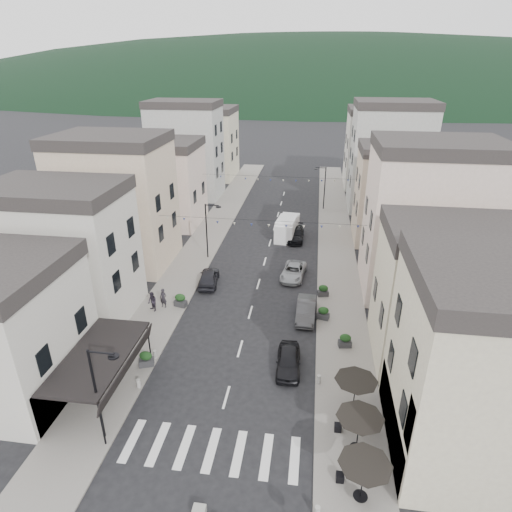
{
  "coord_description": "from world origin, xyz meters",
  "views": [
    {
      "loc": [
        4.7,
        -14.12,
        19.24
      ],
      "look_at": [
        -0.04,
        19.68,
        3.5
      ],
      "focal_mm": 30.0,
      "sensor_mm": 36.0,
      "label": 1
    }
  ],
  "objects_px": {
    "parked_car_a": "(288,361)",
    "pedestrian_a": "(163,298)",
    "parked_car_d": "(295,234)",
    "parked_car_c": "(293,272)",
    "delivery_van": "(287,227)",
    "parked_car_e": "(209,277)",
    "pedestrian_b": "(152,302)",
    "parked_car_b": "(306,310)"
  },
  "relations": [
    {
      "from": "parked_car_e",
      "to": "delivery_van",
      "type": "xyz_separation_m",
      "value": [
        6.39,
        12.69,
        0.52
      ]
    },
    {
      "from": "delivery_van",
      "to": "parked_car_b",
      "type": "bearing_deg",
      "value": -74.02
    },
    {
      "from": "parked_car_a",
      "to": "delivery_van",
      "type": "distance_m",
      "value": 23.84
    },
    {
      "from": "parked_car_a",
      "to": "pedestrian_b",
      "type": "bearing_deg",
      "value": 152.11
    },
    {
      "from": "parked_car_c",
      "to": "parked_car_e",
      "type": "height_order",
      "value": "parked_car_e"
    },
    {
      "from": "parked_car_e",
      "to": "parked_car_c",
      "type": "bearing_deg",
      "value": -168.74
    },
    {
      "from": "parked_car_e",
      "to": "pedestrian_b",
      "type": "xyz_separation_m",
      "value": [
        -3.45,
        -5.39,
        0.26
      ]
    },
    {
      "from": "parked_car_a",
      "to": "parked_car_e",
      "type": "relative_size",
      "value": 0.95
    },
    {
      "from": "parked_car_b",
      "to": "delivery_van",
      "type": "distance_m",
      "value": 17.36
    },
    {
      "from": "parked_car_e",
      "to": "pedestrian_a",
      "type": "bearing_deg",
      "value": 53.12
    },
    {
      "from": "parked_car_a",
      "to": "delivery_van",
      "type": "relative_size",
      "value": 0.73
    },
    {
      "from": "parked_car_b",
      "to": "pedestrian_b",
      "type": "bearing_deg",
      "value": -174.64
    },
    {
      "from": "parked_car_b",
      "to": "delivery_van",
      "type": "relative_size",
      "value": 0.79
    },
    {
      "from": "parked_car_b",
      "to": "delivery_van",
      "type": "xyz_separation_m",
      "value": [
        -2.81,
        17.12,
        0.53
      ]
    },
    {
      "from": "parked_car_e",
      "to": "delivery_van",
      "type": "distance_m",
      "value": 14.22
    },
    {
      "from": "parked_car_b",
      "to": "parked_car_d",
      "type": "height_order",
      "value": "parked_car_b"
    },
    {
      "from": "delivery_van",
      "to": "pedestrian_a",
      "type": "bearing_deg",
      "value": -111.08
    },
    {
      "from": "pedestrian_a",
      "to": "parked_car_b",
      "type": "bearing_deg",
      "value": 9.34
    },
    {
      "from": "parked_car_c",
      "to": "pedestrian_b",
      "type": "distance_m",
      "value": 13.71
    },
    {
      "from": "delivery_van",
      "to": "pedestrian_a",
      "type": "distance_m",
      "value": 19.64
    },
    {
      "from": "parked_car_b",
      "to": "pedestrian_b",
      "type": "xyz_separation_m",
      "value": [
        -12.65,
        -0.96,
        0.27
      ]
    },
    {
      "from": "parked_car_a",
      "to": "pedestrian_a",
      "type": "xyz_separation_m",
      "value": [
        -10.99,
        6.38,
        0.29
      ]
    },
    {
      "from": "parked_car_b",
      "to": "parked_car_e",
      "type": "xyz_separation_m",
      "value": [
        -9.2,
        4.43,
        0.01
      ]
    },
    {
      "from": "parked_car_c",
      "to": "parked_car_d",
      "type": "relative_size",
      "value": 0.95
    },
    {
      "from": "parked_car_b",
      "to": "parked_car_d",
      "type": "distance_m",
      "value": 16.63
    },
    {
      "from": "parked_car_e",
      "to": "delivery_van",
      "type": "height_order",
      "value": "delivery_van"
    },
    {
      "from": "parked_car_a",
      "to": "parked_car_d",
      "type": "height_order",
      "value": "parked_car_d"
    },
    {
      "from": "parked_car_c",
      "to": "delivery_van",
      "type": "xyz_separation_m",
      "value": [
        -1.37,
        10.21,
        0.61
      ]
    },
    {
      "from": "parked_car_c",
      "to": "parked_car_e",
      "type": "distance_m",
      "value": 8.15
    },
    {
      "from": "parked_car_e",
      "to": "pedestrian_b",
      "type": "relative_size",
      "value": 2.44
    },
    {
      "from": "parked_car_a",
      "to": "pedestrian_a",
      "type": "relative_size",
      "value": 2.34
    },
    {
      "from": "pedestrian_b",
      "to": "parked_car_c",
      "type": "bearing_deg",
      "value": 72.54
    },
    {
      "from": "parked_car_a",
      "to": "parked_car_c",
      "type": "bearing_deg",
      "value": 90.06
    },
    {
      "from": "parked_car_d",
      "to": "pedestrian_a",
      "type": "xyz_separation_m",
      "value": [
        -10.15,
        -16.79,
        0.29
      ]
    },
    {
      "from": "parked_car_b",
      "to": "pedestrian_b",
      "type": "distance_m",
      "value": 12.69
    },
    {
      "from": "pedestrian_a",
      "to": "pedestrian_b",
      "type": "xyz_separation_m",
      "value": [
        -0.7,
        -0.7,
        0.01
      ]
    },
    {
      "from": "pedestrian_b",
      "to": "parked_car_e",
      "type": "bearing_deg",
      "value": 94.81
    },
    {
      "from": "parked_car_a",
      "to": "parked_car_c",
      "type": "relative_size",
      "value": 0.89
    },
    {
      "from": "parked_car_e",
      "to": "pedestrian_b",
      "type": "bearing_deg",
      "value": 50.86
    },
    {
      "from": "parked_car_a",
      "to": "parked_car_c",
      "type": "distance_m",
      "value": 13.56
    },
    {
      "from": "parked_car_e",
      "to": "pedestrian_a",
      "type": "xyz_separation_m",
      "value": [
        -2.75,
        -4.69,
        0.26
      ]
    },
    {
      "from": "parked_car_a",
      "to": "delivery_van",
      "type": "bearing_deg",
      "value": 92.47
    }
  ]
}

